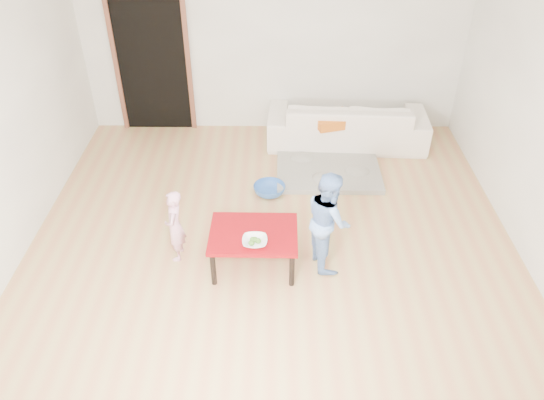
{
  "coord_description": "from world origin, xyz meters",
  "views": [
    {
      "loc": [
        0.03,
        -4.25,
        3.59
      ],
      "look_at": [
        0.0,
        -0.2,
        0.65
      ],
      "focal_mm": 35.0,
      "sensor_mm": 36.0,
      "label": 1
    }
  ],
  "objects_px": {
    "bowl": "(255,242)",
    "basin": "(269,190)",
    "sofa": "(347,122)",
    "child_blue": "(328,220)",
    "child_pink": "(175,226)",
    "red_table": "(254,249)"
  },
  "relations": [
    {
      "from": "child_blue",
      "to": "red_table",
      "type": "bearing_deg",
      "value": 83.03
    },
    {
      "from": "basin",
      "to": "sofa",
      "type": "bearing_deg",
      "value": 50.45
    },
    {
      "from": "basin",
      "to": "child_pink",
      "type": "bearing_deg",
      "value": -129.62
    },
    {
      "from": "child_pink",
      "to": "child_blue",
      "type": "distance_m",
      "value": 1.48
    },
    {
      "from": "sofa",
      "to": "red_table",
      "type": "distance_m",
      "value": 2.71
    },
    {
      "from": "red_table",
      "to": "bowl",
      "type": "xyz_separation_m",
      "value": [
        0.02,
        -0.17,
        0.24
      ]
    },
    {
      "from": "basin",
      "to": "child_blue",
      "type": "bearing_deg",
      "value": -63.58
    },
    {
      "from": "sofa",
      "to": "basin",
      "type": "relative_size",
      "value": 5.61
    },
    {
      "from": "sofa",
      "to": "bowl",
      "type": "relative_size",
      "value": 9.03
    },
    {
      "from": "child_blue",
      "to": "child_pink",
      "type": "bearing_deg",
      "value": 75.01
    },
    {
      "from": "sofa",
      "to": "child_blue",
      "type": "bearing_deg",
      "value": 82.26
    },
    {
      "from": "sofa",
      "to": "red_table",
      "type": "xyz_separation_m",
      "value": [
        -1.15,
        -2.45,
        -0.1
      ]
    },
    {
      "from": "bowl",
      "to": "basin",
      "type": "bearing_deg",
      "value": 85.15
    },
    {
      "from": "child_pink",
      "to": "child_blue",
      "type": "xyz_separation_m",
      "value": [
        1.47,
        -0.06,
        0.13
      ]
    },
    {
      "from": "child_blue",
      "to": "basin",
      "type": "relative_size",
      "value": 2.77
    },
    {
      "from": "child_blue",
      "to": "basin",
      "type": "distance_m",
      "value": 1.36
    },
    {
      "from": "bowl",
      "to": "child_blue",
      "type": "bearing_deg",
      "value": 19.01
    },
    {
      "from": "bowl",
      "to": "sofa",
      "type": "bearing_deg",
      "value": 66.54
    },
    {
      "from": "child_blue",
      "to": "basin",
      "type": "bearing_deg",
      "value": 13.69
    },
    {
      "from": "bowl",
      "to": "basin",
      "type": "xyz_separation_m",
      "value": [
        0.12,
        1.38,
        -0.38
      ]
    },
    {
      "from": "sofa",
      "to": "child_blue",
      "type": "xyz_separation_m",
      "value": [
        -0.45,
        -2.38,
        0.21
      ]
    },
    {
      "from": "sofa",
      "to": "basin",
      "type": "height_order",
      "value": "sofa"
    }
  ]
}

